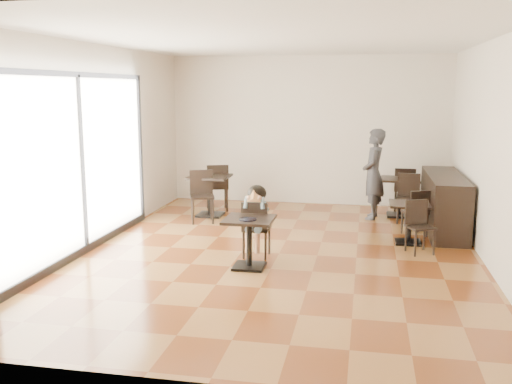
% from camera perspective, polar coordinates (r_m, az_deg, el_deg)
% --- Properties ---
extents(floor, '(6.00, 8.00, 0.01)m').
position_cam_1_polar(floor, '(8.82, 2.33, -6.15)').
color(floor, '#915F2D').
rests_on(floor, ground).
extents(ceiling, '(6.00, 8.00, 0.01)m').
position_cam_1_polar(ceiling, '(8.48, 2.49, 15.05)').
color(ceiling, silver).
rests_on(ceiling, floor).
extents(wall_back, '(6.00, 0.01, 3.20)m').
position_cam_1_polar(wall_back, '(12.46, 5.20, 6.14)').
color(wall_back, beige).
rests_on(wall_back, floor).
extents(wall_front, '(6.00, 0.01, 3.20)m').
position_cam_1_polar(wall_front, '(4.63, -5.08, -0.93)').
color(wall_front, beige).
rests_on(wall_front, floor).
extents(wall_left, '(0.01, 8.00, 3.20)m').
position_cam_1_polar(wall_left, '(9.43, -15.98, 4.45)').
color(wall_left, beige).
rests_on(wall_left, floor).
extents(wall_right, '(0.01, 8.00, 3.20)m').
position_cam_1_polar(wall_right, '(8.58, 22.66, 3.51)').
color(wall_right, beige).
rests_on(wall_right, floor).
extents(storefront_window, '(0.04, 4.50, 2.60)m').
position_cam_1_polar(storefront_window, '(9.00, -17.18, 2.84)').
color(storefront_window, white).
rests_on(storefront_window, floor).
extents(child_table, '(0.68, 0.68, 0.72)m').
position_cam_1_polar(child_table, '(8.03, -0.69, -5.13)').
color(child_table, black).
rests_on(child_table, floor).
extents(child_chair, '(0.39, 0.39, 0.86)m').
position_cam_1_polar(child_chair, '(8.54, 0.06, -3.70)').
color(child_chair, black).
rests_on(child_chair, floor).
extents(child, '(0.39, 0.54, 1.09)m').
position_cam_1_polar(child, '(8.51, 0.06, -2.97)').
color(child, gray).
rests_on(child, child_chair).
extents(plate, '(0.24, 0.24, 0.01)m').
position_cam_1_polar(plate, '(7.85, -0.84, -2.75)').
color(plate, black).
rests_on(plate, child_table).
extents(pizza_slice, '(0.25, 0.19, 0.06)m').
position_cam_1_polar(pizza_slice, '(8.24, -0.19, -0.58)').
color(pizza_slice, '#EBD687').
rests_on(pizza_slice, child).
extents(adult_patron, '(0.47, 0.67, 1.75)m').
position_cam_1_polar(adult_patron, '(11.21, 11.66, 1.76)').
color(adult_patron, '#3A3A3F').
rests_on(adult_patron, floor).
extents(cafe_table_mid, '(0.84, 0.84, 0.67)m').
position_cam_1_polar(cafe_table_mid, '(9.62, 15.03, -3.04)').
color(cafe_table_mid, black).
rests_on(cafe_table_mid, floor).
extents(cafe_table_left, '(0.98, 0.98, 0.81)m').
position_cam_1_polar(cafe_table_left, '(11.32, -4.62, -0.38)').
color(cafe_table_left, black).
rests_on(cafe_table_left, floor).
extents(cafe_table_back, '(0.78, 0.78, 0.76)m').
position_cam_1_polar(cafe_table_back, '(11.60, 14.17, -0.51)').
color(cafe_table_back, black).
rests_on(cafe_table_back, floor).
extents(chair_mid_a, '(0.48, 0.48, 0.81)m').
position_cam_1_polar(chair_mid_a, '(10.15, 15.61, -1.98)').
color(chair_mid_a, black).
rests_on(chair_mid_a, floor).
extents(chair_mid_b, '(0.48, 0.48, 0.81)m').
position_cam_1_polar(chair_mid_b, '(9.08, 16.13, -3.43)').
color(chair_mid_b, black).
rests_on(chair_mid_b, floor).
extents(chair_left_a, '(0.56, 0.56, 0.97)m').
position_cam_1_polar(chair_left_a, '(11.82, -3.91, 0.50)').
color(chair_left_a, black).
rests_on(chair_left_a, floor).
extents(chair_left_b, '(0.56, 0.56, 0.97)m').
position_cam_1_polar(chair_left_b, '(10.78, -5.42, -0.49)').
color(chair_left_b, black).
rests_on(chair_left_b, floor).
extents(chair_back_a, '(0.44, 0.44, 0.92)m').
position_cam_1_polar(chair_back_a, '(12.06, 14.65, 0.24)').
color(chair_back_a, black).
rests_on(chair_back_a, floor).
extents(chair_back_b, '(0.44, 0.44, 0.92)m').
position_cam_1_polar(chair_back_b, '(11.06, 14.96, -0.67)').
color(chair_back_b, black).
rests_on(chair_back_b, floor).
extents(service_counter, '(0.60, 2.40, 1.00)m').
position_cam_1_polar(service_counter, '(10.64, 18.30, -1.04)').
color(service_counter, black).
rests_on(service_counter, floor).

